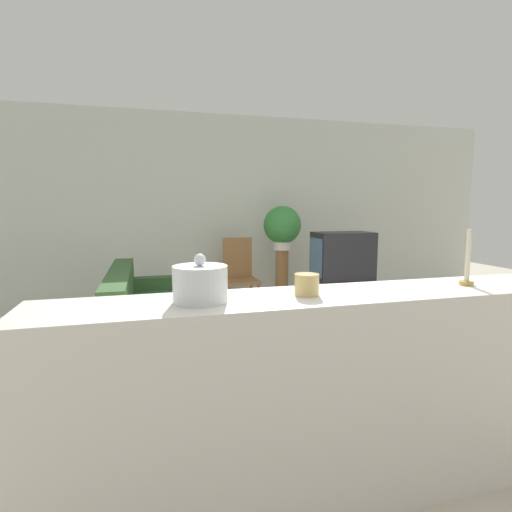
% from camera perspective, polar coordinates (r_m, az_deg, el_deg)
% --- Properties ---
extents(ground_plane, '(14.00, 14.00, 0.00)m').
position_cam_1_polar(ground_plane, '(2.87, 5.67, -22.41)').
color(ground_plane, beige).
extents(wall_back, '(9.00, 0.06, 2.70)m').
position_cam_1_polar(wall_back, '(5.82, -6.39, 6.49)').
color(wall_back, silver).
rests_on(wall_back, ground_plane).
extents(couch, '(0.88, 1.88, 0.81)m').
position_cam_1_polar(couch, '(4.04, -14.47, -9.26)').
color(couch, '#33562D').
rests_on(couch, ground_plane).
extents(tv_stand, '(0.72, 0.59, 0.51)m').
position_cam_1_polar(tv_stand, '(5.07, 12.12, -6.19)').
color(tv_stand, olive).
rests_on(tv_stand, ground_plane).
extents(television, '(0.71, 0.41, 0.58)m').
position_cam_1_polar(television, '(4.97, 12.22, -0.02)').
color(television, '#232328').
rests_on(television, tv_stand).
extents(wooden_chair, '(0.44, 0.44, 0.99)m').
position_cam_1_polar(wooden_chair, '(5.28, -2.41, -2.42)').
color(wooden_chair, olive).
rests_on(wooden_chair, ground_plane).
extents(plant_stand, '(0.17, 0.17, 0.82)m').
position_cam_1_polar(plant_stand, '(5.49, 3.71, -3.38)').
color(plant_stand, olive).
rests_on(plant_stand, ground_plane).
extents(potted_plant, '(0.51, 0.51, 0.59)m').
position_cam_1_polar(potted_plant, '(5.41, 3.78, 4.32)').
color(potted_plant, white).
rests_on(potted_plant, plant_stand).
extents(foreground_counter, '(2.86, 0.44, 1.01)m').
position_cam_1_polar(foreground_counter, '(2.10, 12.61, -18.63)').
color(foreground_counter, silver).
rests_on(foreground_counter, ground_plane).
extents(decorative_bowl, '(0.23, 0.23, 0.21)m').
position_cam_1_polar(decorative_bowl, '(1.71, -7.98, -3.91)').
color(decorative_bowl, silver).
rests_on(decorative_bowl, foreground_counter).
extents(candle_jar, '(0.11, 0.11, 0.10)m').
position_cam_1_polar(candle_jar, '(1.84, 7.25, -4.07)').
color(candle_jar, tan).
rests_on(candle_jar, foreground_counter).
extents(candlestick, '(0.07, 0.07, 0.29)m').
position_cam_1_polar(candlestick, '(2.32, 27.96, -1.31)').
color(candlestick, '#B7933D').
rests_on(candlestick, foreground_counter).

